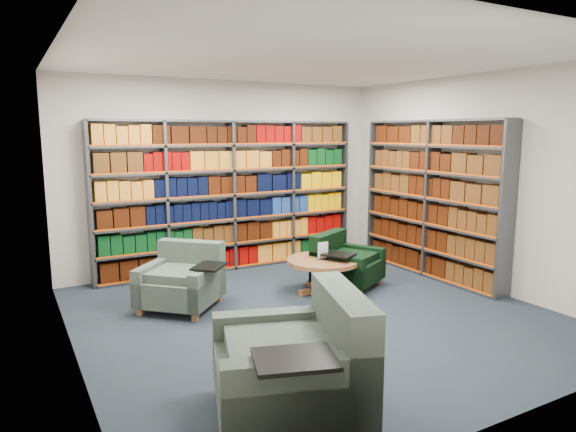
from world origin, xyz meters
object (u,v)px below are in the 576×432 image
coffee_table (323,266)px  chair_teal_left (184,282)px  chair_green_right (343,265)px  chair_teal_front (302,369)px

coffee_table → chair_teal_left: bearing=168.3°
chair_teal_left → chair_green_right: chair_teal_left is taller
chair_teal_left → chair_green_right: size_ratio=1.11×
chair_green_right → chair_teal_front: size_ratio=0.77×
chair_teal_front → chair_teal_left: bearing=89.9°
chair_green_right → chair_teal_front: bearing=-130.2°
chair_green_right → coffee_table: size_ratio=1.12×
chair_green_right → coffee_table: (-0.41, -0.14, 0.07)m
chair_teal_front → coffee_table: size_ratio=1.46×
chair_teal_left → coffee_table: bearing=-11.7°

